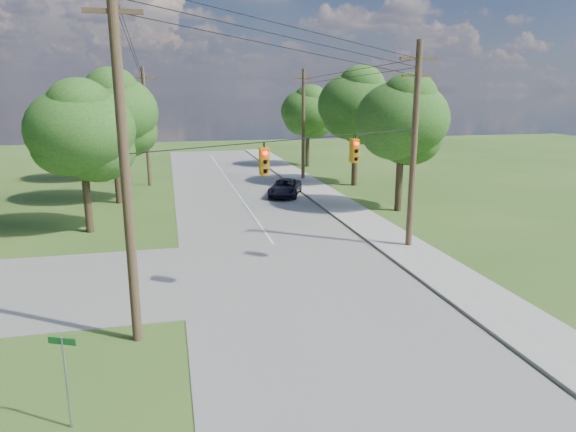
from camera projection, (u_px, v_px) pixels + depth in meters
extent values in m
plane|color=#2B4E1A|center=(275.00, 330.00, 17.77)|extent=(140.00, 140.00, 0.00)
cube|color=gray|center=(296.00, 276.00, 22.94)|extent=(10.00, 100.00, 0.03)
cube|color=#A39F98|center=(432.00, 264.00, 24.40)|extent=(2.60, 100.00, 0.12)
cylinder|color=brown|center=(124.00, 161.00, 15.71)|extent=(0.32, 0.32, 12.00)
cube|color=brown|center=(113.00, 11.00, 14.68)|extent=(1.70, 0.12, 0.14)
cylinder|color=brown|center=(414.00, 148.00, 26.05)|extent=(0.32, 0.32, 10.50)
cube|color=brown|center=(419.00, 59.00, 25.02)|extent=(2.00, 0.12, 0.14)
cube|color=brown|center=(418.00, 76.00, 25.21)|extent=(1.70, 0.12, 0.14)
cylinder|color=brown|center=(303.00, 125.00, 46.92)|extent=(0.32, 0.32, 10.00)
cube|color=brown|center=(304.00, 79.00, 45.95)|extent=(2.00, 0.12, 0.14)
cylinder|color=brown|center=(146.00, 128.00, 43.86)|extent=(0.32, 0.32, 10.00)
cube|color=brown|center=(143.00, 78.00, 42.88)|extent=(2.00, 0.12, 0.14)
cylinder|color=black|center=(306.00, 30.00, 19.76)|extent=(13.52, 7.63, 1.53)
cylinder|color=black|center=(306.00, 41.00, 19.85)|extent=(13.52, 7.63, 1.53)
cylinder|color=black|center=(306.00, 52.00, 19.95)|extent=(13.52, 7.63, 1.53)
cylinder|color=black|center=(344.00, 72.00, 35.48)|extent=(0.03, 22.00, 0.53)
cylinder|color=black|center=(135.00, 54.00, 28.69)|extent=(0.43, 29.60, 2.03)
cylinder|color=black|center=(344.00, 78.00, 35.58)|extent=(0.03, 22.00, 0.53)
cylinder|color=black|center=(135.00, 61.00, 28.78)|extent=(0.43, 29.60, 2.03)
cylinder|color=black|center=(305.00, 139.00, 20.74)|extent=(13.52, 7.63, 0.04)
cube|color=orange|center=(265.00, 162.00, 19.38)|extent=(0.32, 0.22, 1.05)
sphere|color=#FF0C05|center=(265.00, 153.00, 19.16)|extent=(0.17, 0.17, 0.17)
cube|color=orange|center=(264.00, 161.00, 19.60)|extent=(0.32, 0.22, 1.05)
sphere|color=#FF0C05|center=(263.00, 151.00, 19.65)|extent=(0.17, 0.17, 0.17)
cube|color=orange|center=(355.00, 151.00, 22.83)|extent=(0.32, 0.22, 1.05)
sphere|color=#FF0C05|center=(357.00, 143.00, 22.62)|extent=(0.17, 0.17, 0.17)
cube|color=orange|center=(353.00, 150.00, 23.06)|extent=(0.32, 0.22, 1.05)
sphere|color=#FF0C05|center=(353.00, 142.00, 23.11)|extent=(0.17, 0.17, 0.17)
cylinder|color=#463423|center=(88.00, 206.00, 29.82)|extent=(0.45, 0.45, 3.15)
ellipsoid|color=#1D4C16|center=(81.00, 130.00, 28.78)|extent=(6.00, 6.00, 4.92)
cylinder|color=#463423|center=(118.00, 180.00, 37.57)|extent=(0.50, 0.50, 3.50)
ellipsoid|color=#1D4C16|center=(112.00, 112.00, 36.41)|extent=(6.40, 6.40, 5.25)
cylinder|color=#463423|center=(104.00, 163.00, 46.61)|extent=(0.48, 0.47, 3.32)
ellipsoid|color=#1D4C16|center=(100.00, 112.00, 45.51)|extent=(6.00, 6.00, 4.92)
cylinder|color=#463423|center=(399.00, 187.00, 35.16)|extent=(0.48, 0.48, 3.32)
ellipsoid|color=#1D4C16|center=(402.00, 119.00, 34.06)|extent=(6.20, 6.20, 5.08)
cylinder|color=#463423|center=(355.00, 164.00, 44.68)|extent=(0.52, 0.52, 3.67)
ellipsoid|color=#1D4C16|center=(357.00, 105.00, 43.47)|extent=(6.60, 6.60, 5.41)
cylinder|color=#463423|center=(307.00, 152.00, 55.88)|extent=(0.45, 0.45, 3.15)
ellipsoid|color=#1D4C16|center=(308.00, 111.00, 54.84)|extent=(5.80, 5.80, 4.76)
imported|color=black|center=(285.00, 188.00, 40.21)|extent=(3.75, 5.17, 1.31)
cylinder|color=gray|center=(67.00, 383.00, 12.38)|extent=(0.06, 0.06, 2.42)
cube|color=#155E25|center=(62.00, 341.00, 12.12)|extent=(0.68, 0.32, 0.17)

